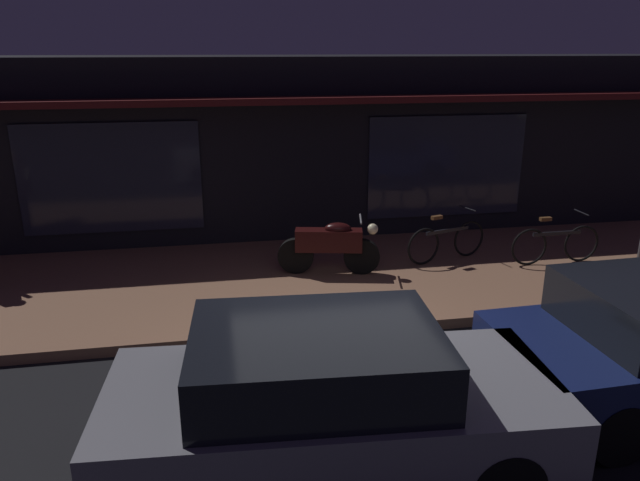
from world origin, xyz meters
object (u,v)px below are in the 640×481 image
object	(u,v)px
motorcycle	(331,245)
bicycle_extra	(555,244)
parked_car_near	(328,401)
bicycle_parked	(447,241)

from	to	relation	value
motorcycle	bicycle_extra	size ratio (longest dim) A/B	1.02
bicycle_extra	parked_car_near	bearing A→B (deg)	-138.18
parked_car_near	bicycle_extra	bearing A→B (deg)	41.82
motorcycle	parked_car_near	size ratio (longest dim) A/B	0.40
bicycle_parked	bicycle_extra	distance (m)	1.87
motorcycle	bicycle_parked	bearing A→B (deg)	7.09
parked_car_near	bicycle_parked	bearing A→B (deg)	57.66
motorcycle	bicycle_parked	world-z (taller)	motorcycle
bicycle_extra	parked_car_near	xyz separation A→B (m)	(-4.88, -4.36, 0.20)
motorcycle	parked_car_near	bearing A→B (deg)	-101.53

